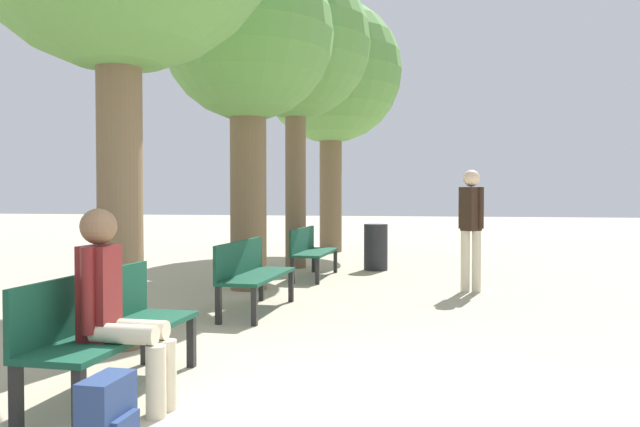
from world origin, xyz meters
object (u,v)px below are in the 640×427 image
(tree_row_3, at_px, (331,74))
(backpack, at_px, (108,421))
(pedestrian_near, at_px, (471,222))
(trash_bin, at_px, (376,247))
(bench_row_1, at_px, (251,270))
(person_seated, at_px, (116,304))
(tree_row_1, at_px, (248,41))
(bench_row_0, at_px, (106,323))
(tree_row_2, at_px, (295,46))
(bench_row_2, at_px, (310,248))

(tree_row_3, relative_size, backpack, 13.80)
(pedestrian_near, distance_m, trash_bin, 2.95)
(bench_row_1, distance_m, person_seated, 3.45)
(tree_row_1, height_order, backpack, tree_row_1)
(bench_row_0, distance_m, tree_row_2, 8.59)
(tree_row_2, distance_m, pedestrian_near, 5.16)
(person_seated, height_order, backpack, person_seated)
(tree_row_1, xyz_separation_m, person_seated, (0.83, -5.14, -2.95))
(bench_row_0, relative_size, bench_row_1, 1.00)
(bench_row_2, xyz_separation_m, tree_row_2, (-0.60, 1.38, 3.74))
(pedestrian_near, height_order, trash_bin, pedestrian_near)
(person_seated, height_order, trash_bin, person_seated)
(bench_row_2, relative_size, tree_row_2, 0.28)
(tree_row_1, bearing_deg, person_seated, -80.83)
(bench_row_0, distance_m, tree_row_3, 11.93)
(tree_row_1, distance_m, backpack, 6.91)
(tree_row_3, distance_m, backpack, 13.01)
(bench_row_1, xyz_separation_m, trash_bin, (0.95, 4.48, -0.07))
(bench_row_0, xyz_separation_m, bench_row_1, (0.00, 3.17, 0.00))
(tree_row_2, xyz_separation_m, trash_bin, (1.55, -0.07, -3.80))
(person_seated, bearing_deg, tree_row_3, 94.12)
(bench_row_2, bearing_deg, tree_row_1, -112.30)
(person_seated, bearing_deg, bench_row_0, 130.67)
(bench_row_1, xyz_separation_m, tree_row_3, (-0.60, 8.10, 3.88))
(tree_row_1, bearing_deg, bench_row_0, -83.00)
(bench_row_0, xyz_separation_m, pedestrian_near, (2.60, 5.26, 0.51))
(bench_row_1, distance_m, trash_bin, 4.58)
(bench_row_2, bearing_deg, person_seated, -87.99)
(person_seated, bearing_deg, trash_bin, 84.79)
(pedestrian_near, bearing_deg, tree_row_2, 142.56)
(tree_row_1, relative_size, trash_bin, 5.85)
(tree_row_3, xyz_separation_m, trash_bin, (1.55, -3.62, -3.95))
(tree_row_2, bearing_deg, person_seated, -84.06)
(tree_row_3, distance_m, person_seated, 12.14)
(bench_row_0, relative_size, pedestrian_near, 0.93)
(tree_row_1, xyz_separation_m, trash_bin, (1.55, 2.77, -3.20))
(bench_row_0, height_order, trash_bin, trash_bin)
(bench_row_2, bearing_deg, bench_row_1, -90.00)
(tree_row_2, xyz_separation_m, person_seated, (0.83, -7.98, -3.55))
(tree_row_3, height_order, pedestrian_near, tree_row_3)
(bench_row_2, bearing_deg, backpack, -85.24)
(tree_row_2, height_order, trash_bin, tree_row_2)
(bench_row_1, bearing_deg, trash_bin, 77.98)
(bench_row_2, bearing_deg, trash_bin, 53.97)
(bench_row_1, bearing_deg, tree_row_3, 94.23)
(bench_row_1, height_order, pedestrian_near, pedestrian_near)
(tree_row_1, distance_m, tree_row_2, 2.90)
(bench_row_0, relative_size, bench_row_2, 1.00)
(person_seated, relative_size, backpack, 2.88)
(bench_row_1, bearing_deg, backpack, -81.66)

